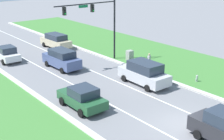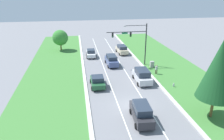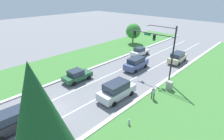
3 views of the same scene
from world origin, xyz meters
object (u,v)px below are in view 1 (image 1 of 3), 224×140
at_px(forest_sedan, 82,98).
at_px(utility_cabinet, 130,56).
at_px(slate_blue_suv, 62,59).
at_px(white_sedan, 7,54).
at_px(champagne_suv, 56,41).
at_px(silver_suv, 144,73).
at_px(pedestrian, 149,60).
at_px(fire_hydrant, 197,79).
at_px(traffic_signal_mast, 99,15).

distance_m(forest_sedan, utility_cabinet, 12.93).
relative_size(slate_blue_suv, white_sedan, 1.15).
height_order(champagne_suv, silver_suv, silver_suv).
distance_m(utility_cabinet, pedestrian, 3.48).
bearing_deg(silver_suv, utility_cabinet, 59.49).
height_order(forest_sedan, pedestrian, forest_sedan).
xyz_separation_m(silver_suv, forest_sedan, (-7.20, -0.62, -0.21)).
distance_m(white_sedan, fire_hydrant, 20.91).
height_order(utility_cabinet, fire_hydrant, utility_cabinet).
bearing_deg(forest_sedan, silver_suv, 4.69).
relative_size(white_sedan, fire_hydrant, 6.17).
bearing_deg(champagne_suv, silver_suv, -93.69).
distance_m(champagne_suv, slate_blue_suv, 8.57).
xyz_separation_m(pedestrian, fire_hydrant, (0.73, -5.54, -0.59)).
bearing_deg(fire_hydrant, utility_cabinet, 92.10).
relative_size(forest_sedan, pedestrian, 2.53).
height_order(silver_suv, utility_cabinet, silver_suv).
xyz_separation_m(champagne_suv, utility_cabinet, (3.65, -10.32, -0.35)).
bearing_deg(slate_blue_suv, white_sedan, 118.15).
bearing_deg(champagne_suv, pedestrian, -79.86).
relative_size(white_sedan, pedestrian, 2.55).
height_order(champagne_suv, slate_blue_suv, slate_blue_suv).
xyz_separation_m(traffic_signal_mast, silver_suv, (-0.78, -7.81, -4.29)).
xyz_separation_m(champagne_suv, pedestrian, (3.25, -13.76, -0.02)).
bearing_deg(pedestrian, fire_hydrant, 81.24).
bearing_deg(silver_suv, pedestrian, 39.89).
bearing_deg(silver_suv, champagne_suv, 90.59).
bearing_deg(silver_suv, slate_blue_suv, 112.98).
distance_m(slate_blue_suv, pedestrian, 9.16).
height_order(traffic_signal_mast, fire_hydrant, traffic_signal_mast).
distance_m(silver_suv, utility_cabinet, 7.27).
relative_size(silver_suv, fire_hydrant, 7.27).
xyz_separation_m(slate_blue_suv, pedestrian, (6.91, -6.01, -0.08)).
bearing_deg(utility_cabinet, white_sedan, 141.35).
relative_size(champagne_suv, utility_cabinet, 4.12).
bearing_deg(forest_sedan, slate_blue_suv, 68.28).
distance_m(slate_blue_suv, fire_hydrant, 13.87).
relative_size(white_sedan, utility_cabinet, 3.58).
bearing_deg(utility_cabinet, silver_suv, -121.63).
relative_size(silver_suv, pedestrian, 3.01).
xyz_separation_m(traffic_signal_mast, white_sedan, (-7.83, 7.04, -4.49)).
bearing_deg(white_sedan, pedestrian, -47.46).
height_order(traffic_signal_mast, slate_blue_suv, traffic_signal_mast).
relative_size(slate_blue_suv, forest_sedan, 1.16).
height_order(white_sedan, pedestrian, white_sedan).
bearing_deg(white_sedan, fire_hydrant, -55.90).
relative_size(forest_sedan, utility_cabinet, 3.54).
bearing_deg(fire_hydrant, forest_sedan, 169.07).
bearing_deg(pedestrian, silver_suv, 22.54).
xyz_separation_m(traffic_signal_mast, pedestrian, (2.63, -5.08, -4.41)).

